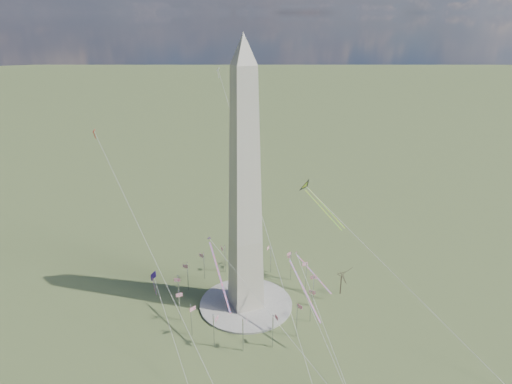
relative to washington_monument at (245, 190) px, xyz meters
name	(u,v)px	position (x,y,z in m)	size (l,w,h in m)	color
ground	(246,305)	(0.00, 0.00, -47.95)	(2000.00, 2000.00, 0.00)	#475229
plaza	(246,304)	(0.00, 0.00, -47.55)	(36.00, 36.00, 0.80)	#A09B92
washington_monument	(245,190)	(0.00, 0.00, 0.00)	(15.56, 15.56, 100.00)	#BDB49E
flagpole_ring	(246,289)	(0.00, 0.00, -40.68)	(54.40, 54.40, 13.00)	silver
tree_near	(342,275)	(38.24, -6.96, -39.08)	(7.11, 7.11, 12.45)	#4B392D
kite_delta_black	(307,188)	(31.62, 12.53, -8.05)	(14.43, 20.72, 17.41)	black
kite_diamond_purple	(154,278)	(-33.96, 2.45, -29.51)	(1.99, 3.33, 10.65)	navy
kite_streamer_left	(300,280)	(12.01, -20.95, -27.00)	(3.13, 21.56, 14.80)	#FF3D28
kite_streamer_mid	(216,263)	(-13.69, -7.54, -22.07)	(2.30, 24.57, 16.88)	#FF3D28
kite_streamer_right	(309,268)	(27.17, 0.12, -37.50)	(9.18, 16.95, 12.61)	#FF3D28
kite_small_red	(94,132)	(-46.38, 37.70, 16.59)	(1.13, 1.75, 3.84)	red
kite_small_white	(218,70)	(6.82, 50.43, 35.48)	(1.50, 2.15, 4.50)	white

